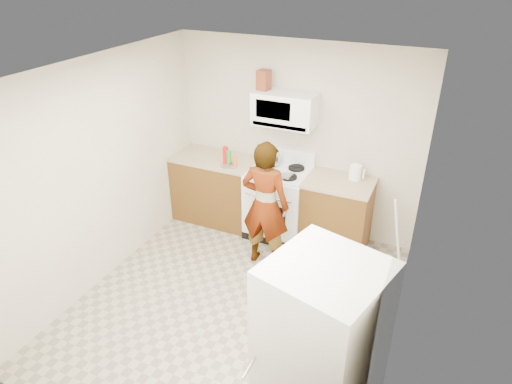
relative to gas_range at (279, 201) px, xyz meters
The scene contains 20 objects.
floor 1.56m from the gas_range, 86.14° to the right, with size 3.60×3.60×0.00m, color gray.
back_wall 0.83m from the gas_range, 72.00° to the left, with size 3.20×0.02×2.50m, color beige.
right_wall 2.37m from the gas_range, 41.25° to the right, with size 0.02×3.60×2.50m, color beige.
cabinet_left 0.94m from the gas_range, behind, with size 1.12×0.62×0.90m, color #593515.
counter_left 1.03m from the gas_range, behind, with size 1.14×0.64×0.04m, color tan.
cabinet_right 0.78m from the gas_range, ahead, with size 0.80×0.62×0.90m, color #593515.
counter_right 0.89m from the gas_range, ahead, with size 0.82×0.64×0.04m, color tan.
gas_range is the anchor object (origin of this frame).
microwave 1.22m from the gas_range, 90.00° to the left, with size 0.76×0.38×0.40m, color white.
person 0.74m from the gas_range, 82.12° to the right, with size 0.58×0.38×1.58m, color tan.
fridge 3.02m from the gas_range, 63.06° to the right, with size 0.70×0.70×1.70m, color beige.
kettle 1.09m from the gas_range, ahead, with size 0.15×0.15×0.18m, color white.
jug 1.57m from the gas_range, 155.09° to the left, with size 0.14×0.14×0.24m, color maroon.
saucepan 0.57m from the gas_range, 145.12° to the left, with size 0.22×0.22×0.12m, color #B8B8BD.
tray 0.50m from the gas_range, 60.83° to the right, with size 0.25×0.16×0.05m, color white.
bottle_spray 0.92m from the gas_range, behind, with size 0.07×0.07×0.23m, color red.
bottle_hot_sauce 0.78m from the gas_range, 165.74° to the right, with size 0.05×0.05×0.15m, color #EB571A.
bottle_green_cap 0.87m from the gas_range, behind, with size 0.06×0.06×0.20m, color #1B9727.
pot_lid 0.80m from the gas_range, 167.30° to the right, with size 0.23×0.23×0.01m, color white.
broom 1.71m from the gas_range, 19.82° to the right, with size 0.03×0.03×1.18m, color silver.
Camera 1 is at (1.77, -3.40, 3.42)m, focal length 32.00 mm.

